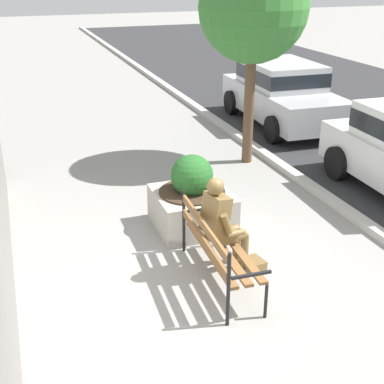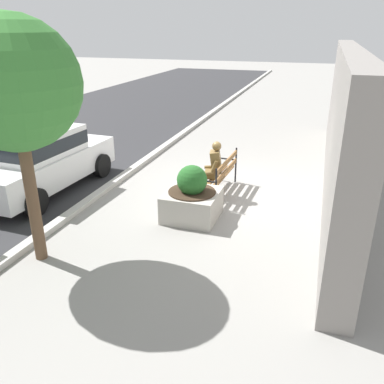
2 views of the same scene
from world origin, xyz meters
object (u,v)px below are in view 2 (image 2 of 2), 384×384
at_px(concrete_planter, 192,198).
at_px(parked_car_white, 39,158).
at_px(bronze_statue_seated, 210,169).
at_px(park_bench, 220,173).
at_px(street_tree_near_bench, 14,85).

bearing_deg(concrete_planter, parked_car_white, 85.04).
xyz_separation_m(bronze_statue_seated, concrete_planter, (-1.33, 0.02, -0.21)).
xyz_separation_m(park_bench, street_tree_near_bench, (-3.95, 2.31, 2.49)).
relative_size(park_bench, concrete_planter, 1.53).
height_order(bronze_statue_seated, parked_car_white, parked_car_white).
bearing_deg(bronze_statue_seated, parked_car_white, 103.41).
relative_size(park_bench, parked_car_white, 0.44).
bearing_deg(parked_car_white, concrete_planter, -94.96).
bearing_deg(park_bench, concrete_planter, 171.31).
distance_m(concrete_planter, parked_car_white, 4.12).
bearing_deg(street_tree_near_bench, park_bench, -30.38).
xyz_separation_m(bronze_statue_seated, parked_car_white, (-0.98, 4.11, 0.17)).
relative_size(bronze_statue_seated, street_tree_near_bench, 0.33).
relative_size(concrete_planter, parked_car_white, 0.29).
bearing_deg(street_tree_near_bench, concrete_planter, -40.82).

